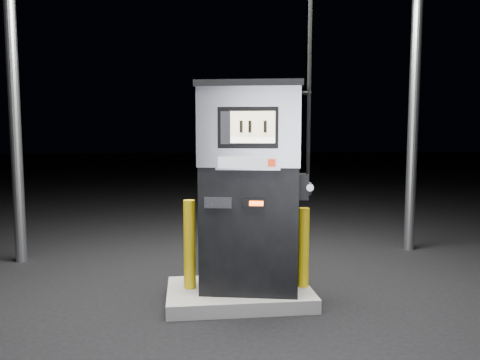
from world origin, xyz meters
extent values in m
plane|color=black|center=(0.00, 0.00, 0.00)|extent=(80.00, 80.00, 0.00)
cube|color=slate|center=(0.00, 0.00, 0.07)|extent=(1.60, 1.00, 0.15)
cylinder|color=gray|center=(-3.00, 2.00, 2.25)|extent=(0.16, 0.16, 4.50)
cylinder|color=gray|center=(3.00, 2.00, 2.25)|extent=(0.16, 0.16, 4.50)
cube|color=black|center=(0.11, -0.04, 0.84)|extent=(1.15, 0.81, 1.38)
cube|color=#B0AFB7|center=(0.11, -0.04, 1.94)|extent=(1.17, 0.84, 0.83)
cube|color=black|center=(0.11, -0.04, 2.38)|extent=(1.23, 0.89, 0.07)
cube|color=black|center=(0.05, -0.36, 1.93)|extent=(0.61, 0.16, 0.42)
cube|color=beige|center=(0.09, -0.38, 1.97)|extent=(0.44, 0.10, 0.26)
cube|color=white|center=(0.09, -0.39, 1.81)|extent=(0.44, 0.10, 0.06)
cube|color=#B0AFB7|center=(0.05, -0.36, 1.58)|extent=(0.65, 0.17, 0.15)
cube|color=#989AA0|center=(0.04, -0.38, 1.58)|extent=(0.59, 0.13, 0.12)
cube|color=#B1250B|center=(0.28, -0.43, 1.58)|extent=(0.08, 0.02, 0.08)
cube|color=black|center=(0.10, -0.36, 1.16)|extent=(0.24, 0.07, 0.10)
cube|color=#FF4B0C|center=(0.13, -0.38, 1.16)|extent=(0.14, 0.03, 0.05)
cube|color=black|center=(-0.26, -0.29, 1.16)|extent=(0.29, 0.09, 0.11)
cube|color=black|center=(0.68, -0.16, 1.31)|extent=(0.15, 0.22, 0.27)
cylinder|color=gray|center=(0.74, -0.18, 1.31)|extent=(0.13, 0.25, 0.08)
cylinder|color=black|center=(0.71, -0.23, 3.14)|extent=(0.05, 0.05, 3.41)
cylinder|color=#DDB70C|center=(-0.55, 0.07, 0.65)|extent=(0.17, 0.17, 0.99)
cylinder|color=#DDB70C|center=(0.72, -0.03, 0.60)|extent=(0.15, 0.15, 0.90)
camera|label=1|loc=(-0.59, -5.06, 1.88)|focal=35.00mm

